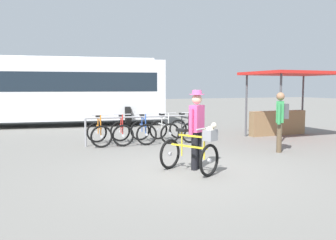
{
  "coord_description": "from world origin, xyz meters",
  "views": [
    {
      "loc": [
        -3.16,
        -6.64,
        1.8
      ],
      "look_at": [
        -0.02,
        1.07,
        1.0
      ],
      "focal_mm": 37.44,
      "sensor_mm": 36.0,
      "label": 1
    }
  ],
  "objects_px": {
    "bus_distant": "(53,88)",
    "market_stall": "(286,98)",
    "racked_bike_orange": "(99,133)",
    "featured_bicycle": "(194,150)",
    "racked_bike_blue": "(143,131)",
    "racked_bike_black": "(184,130)",
    "pedestrian_with_backpack": "(281,118)",
    "racked_bike_white": "(164,130)",
    "racked_bike_red": "(122,132)",
    "person_with_featured_bike": "(197,126)"
  },
  "relations": [
    {
      "from": "racked_bike_white",
      "to": "person_with_featured_bike",
      "type": "height_order",
      "value": "person_with_featured_bike"
    },
    {
      "from": "pedestrian_with_backpack",
      "to": "market_stall",
      "type": "bearing_deg",
      "value": 46.97
    },
    {
      "from": "racked_bike_blue",
      "to": "pedestrian_with_backpack",
      "type": "height_order",
      "value": "pedestrian_with_backpack"
    },
    {
      "from": "racked_bike_red",
      "to": "person_with_featured_bike",
      "type": "bearing_deg",
      "value": -80.58
    },
    {
      "from": "racked_bike_red",
      "to": "bus_distant",
      "type": "relative_size",
      "value": 0.12
    },
    {
      "from": "person_with_featured_bike",
      "to": "pedestrian_with_backpack",
      "type": "distance_m",
      "value": 3.19
    },
    {
      "from": "bus_distant",
      "to": "market_stall",
      "type": "xyz_separation_m",
      "value": [
        7.46,
        -6.83,
        -0.35
      ]
    },
    {
      "from": "racked_bike_orange",
      "to": "racked_bike_black",
      "type": "relative_size",
      "value": 1.0
    },
    {
      "from": "racked_bike_red",
      "to": "featured_bicycle",
      "type": "relative_size",
      "value": 0.95
    },
    {
      "from": "pedestrian_with_backpack",
      "to": "racked_bike_white",
      "type": "bearing_deg",
      "value": 128.51
    },
    {
      "from": "racked_bike_black",
      "to": "pedestrian_with_backpack",
      "type": "bearing_deg",
      "value": -60.64
    },
    {
      "from": "market_stall",
      "to": "bus_distant",
      "type": "bearing_deg",
      "value": 137.52
    },
    {
      "from": "racked_bike_black",
      "to": "featured_bicycle",
      "type": "xyz_separation_m",
      "value": [
        -1.67,
        -4.1,
        0.12
      ]
    },
    {
      "from": "featured_bicycle",
      "to": "market_stall",
      "type": "distance_m",
      "value": 6.61
    },
    {
      "from": "featured_bicycle",
      "to": "pedestrian_with_backpack",
      "type": "bearing_deg",
      "value": 21.07
    },
    {
      "from": "pedestrian_with_backpack",
      "to": "racked_bike_blue",
      "type": "bearing_deg",
      "value": 135.61
    },
    {
      "from": "racked_bike_orange",
      "to": "featured_bicycle",
      "type": "bearing_deg",
      "value": -75.34
    },
    {
      "from": "pedestrian_with_backpack",
      "to": "featured_bicycle",
      "type": "bearing_deg",
      "value": -158.93
    },
    {
      "from": "person_with_featured_bike",
      "to": "pedestrian_with_backpack",
      "type": "height_order",
      "value": "person_with_featured_bike"
    },
    {
      "from": "racked_bike_red",
      "to": "market_stall",
      "type": "xyz_separation_m",
      "value": [
        5.88,
        -0.63,
        1.03
      ]
    },
    {
      "from": "racked_bike_black",
      "to": "pedestrian_with_backpack",
      "type": "height_order",
      "value": "pedestrian_with_backpack"
    },
    {
      "from": "racked_bike_white",
      "to": "featured_bicycle",
      "type": "relative_size",
      "value": 0.88
    },
    {
      "from": "racked_bike_red",
      "to": "bus_distant",
      "type": "distance_m",
      "value": 6.54
    },
    {
      "from": "racked_bike_red",
      "to": "pedestrian_with_backpack",
      "type": "distance_m",
      "value": 4.78
    },
    {
      "from": "racked_bike_blue",
      "to": "pedestrian_with_backpack",
      "type": "relative_size",
      "value": 0.72
    },
    {
      "from": "racked_bike_orange",
      "to": "pedestrian_with_backpack",
      "type": "height_order",
      "value": "pedestrian_with_backpack"
    },
    {
      "from": "bus_distant",
      "to": "market_stall",
      "type": "height_order",
      "value": "bus_distant"
    },
    {
      "from": "racked_bike_black",
      "to": "person_with_featured_bike",
      "type": "xyz_separation_m",
      "value": [
        -1.45,
        -3.78,
        0.58
      ]
    },
    {
      "from": "racked_bike_red",
      "to": "featured_bicycle",
      "type": "xyz_separation_m",
      "value": [
        0.42,
        -4.24,
        0.12
      ]
    },
    {
      "from": "racked_bike_orange",
      "to": "racked_bike_red",
      "type": "height_order",
      "value": "same"
    },
    {
      "from": "racked_bike_black",
      "to": "market_stall",
      "type": "relative_size",
      "value": 0.36
    },
    {
      "from": "bus_distant",
      "to": "person_with_featured_bike",
      "type": "bearing_deg",
      "value": -77.59
    },
    {
      "from": "racked_bike_red",
      "to": "person_with_featured_bike",
      "type": "relative_size",
      "value": 0.69
    },
    {
      "from": "racked_bike_blue",
      "to": "racked_bike_black",
      "type": "distance_m",
      "value": 1.4
    },
    {
      "from": "racked_bike_white",
      "to": "market_stall",
      "type": "distance_m",
      "value": 4.64
    },
    {
      "from": "racked_bike_orange",
      "to": "pedestrian_with_backpack",
      "type": "bearing_deg",
      "value": -34.54
    },
    {
      "from": "person_with_featured_bike",
      "to": "bus_distant",
      "type": "bearing_deg",
      "value": 102.41
    },
    {
      "from": "featured_bicycle",
      "to": "racked_bike_orange",
      "type": "bearing_deg",
      "value": 104.66
    },
    {
      "from": "racked_bike_blue",
      "to": "featured_bicycle",
      "type": "relative_size",
      "value": 0.94
    },
    {
      "from": "racked_bike_white",
      "to": "person_with_featured_bike",
      "type": "distance_m",
      "value": 3.95
    },
    {
      "from": "bus_distant",
      "to": "racked_bike_orange",
      "type": "bearing_deg",
      "value": -81.87
    },
    {
      "from": "racked_bike_black",
      "to": "pedestrian_with_backpack",
      "type": "distance_m",
      "value": 3.31
    },
    {
      "from": "racked_bike_white",
      "to": "person_with_featured_bike",
      "type": "bearing_deg",
      "value": -101.03
    },
    {
      "from": "racked_bike_white",
      "to": "bus_distant",
      "type": "height_order",
      "value": "bus_distant"
    },
    {
      "from": "racked_bike_white",
      "to": "market_stall",
      "type": "relative_size",
      "value": 0.36
    },
    {
      "from": "racked_bike_orange",
      "to": "pedestrian_with_backpack",
      "type": "xyz_separation_m",
      "value": [
        4.39,
        -3.02,
        0.57
      ]
    },
    {
      "from": "racked_bike_red",
      "to": "racked_bike_white",
      "type": "bearing_deg",
      "value": -3.71
    },
    {
      "from": "racked_bike_blue",
      "to": "racked_bike_black",
      "type": "relative_size",
      "value": 1.05
    },
    {
      "from": "racked_bike_red",
      "to": "market_stall",
      "type": "relative_size",
      "value": 0.38
    },
    {
      "from": "racked_bike_black",
      "to": "market_stall",
      "type": "height_order",
      "value": "market_stall"
    }
  ]
}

